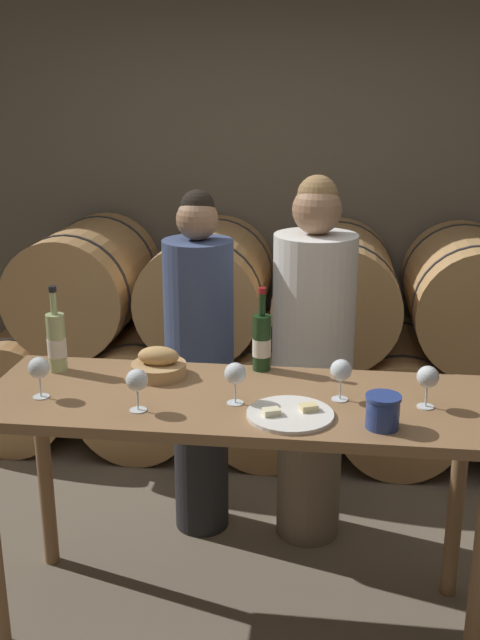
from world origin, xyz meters
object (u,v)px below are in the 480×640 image
wine_bottle_red (262,342)px  wine_glass_left (137,381)px  person_right (312,363)px  wine_glass_far_left (39,369)px  tasting_table (236,430)px  cheese_plate (290,414)px  bread_basket (159,365)px  wine_bottle_white (57,342)px  blue_crock (383,410)px  wine_glass_far_right (428,378)px  wine_glass_right (341,371)px  wine_glass_center (235,374)px  person_left (200,364)px

wine_bottle_red → wine_glass_left: 0.59m
person_right → wine_glass_left: bearing=-125.6°
wine_glass_far_left → wine_glass_left: bearing=-10.5°
person_right → tasting_table: bearing=-112.0°
cheese_plate → wine_glass_far_left: (-0.90, 0.05, 0.10)m
bread_basket → wine_bottle_white: bearing=179.1°
wine_glass_far_left → wine_bottle_white: bearing=96.6°
tasting_table → blue_crock: blue_crock is taller
bread_basket → wine_glass_far_right: 1.01m
cheese_plate → bread_basket: bearing=149.9°
wine_glass_right → tasting_table: bearing=-177.4°
tasting_table → wine_glass_right: bearing=2.6°
blue_crock → wine_glass_center: size_ratio=0.78×
wine_bottle_red → bread_basket: size_ratio=1.57×
cheese_plate → wine_glass_right: (0.17, 0.16, 0.10)m
person_left → wine_glass_right: size_ratio=10.53×
blue_crock → bread_basket: bearing=157.0°
wine_glass_far_left → wine_glass_right: same height
wine_glass_left → wine_glass_right: bearing=14.6°
tasting_table → wine_glass_right: wine_glass_right is taller
tasting_table → wine_glass_far_right: bearing=-0.9°
person_left → wine_glass_left: person_left is taller
wine_bottle_white → blue_crock: (1.24, -0.36, -0.06)m
cheese_plate → wine_glass_center: (-0.20, 0.08, 0.10)m
person_left → wine_glass_far_right: person_left is taller
person_left → blue_crock: bearing=-47.7°
blue_crock → wine_bottle_white: bearing=163.8°
wine_glass_far_left → wine_glass_center: size_ratio=1.00×
wine_glass_far_right → wine_glass_left: bearing=-171.2°
person_right → wine_bottle_white: bearing=-154.3°
wine_bottle_white → person_right: bearing=25.7°
wine_glass_left → bread_basket: bearing=90.2°
person_left → blue_crock: size_ratio=13.58×
person_left → bread_basket: size_ratio=7.57×
blue_crock → cheese_plate: 0.31m
person_right → wine_bottle_red: size_ratio=5.02×
bread_basket → wine_glass_center: 0.40m
cheese_plate → wine_bottle_red: bearing=108.1°
blue_crock → wine_glass_far_left: (-1.21, 0.10, 0.05)m
wine_glass_right → cheese_plate: bearing=-136.0°
tasting_table → wine_glass_center: wine_glass_center is taller
bread_basket → cheese_plate: bearing=-30.1°
bread_basket → person_left: bearing=81.5°
cheese_plate → wine_glass_center: size_ratio=1.95×
person_right → wine_glass_center: bearing=-109.7°
cheese_plate → wine_glass_far_left: bearing=176.8°
wine_bottle_white → wine_glass_center: size_ratio=2.25×
tasting_table → wine_glass_far_right: (0.67, -0.01, 0.25)m
wine_bottle_white → wine_glass_right: 1.11m
wine_glass_right → person_right: bearing=100.5°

